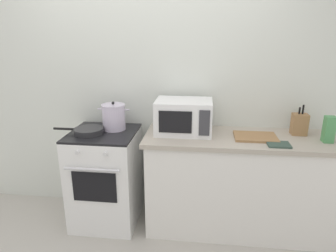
{
  "coord_description": "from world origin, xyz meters",
  "views": [
    {
      "loc": [
        0.55,
        -1.9,
        1.8
      ],
      "look_at": [
        0.25,
        0.6,
        1.0
      ],
      "focal_mm": 31.87,
      "sensor_mm": 36.0,
      "label": 1
    }
  ],
  "objects_px": {
    "stock_pot": "(114,117)",
    "microwave": "(184,117)",
    "frying_pan": "(88,131)",
    "pasta_box": "(329,129)",
    "oven_mitt": "(279,144)",
    "stove": "(106,177)",
    "cutting_board": "(255,137)",
    "knife_block": "(299,124)"
  },
  "relations": [
    {
      "from": "stock_pot",
      "to": "microwave",
      "type": "relative_size",
      "value": 0.6
    },
    {
      "from": "stock_pot",
      "to": "microwave",
      "type": "bearing_deg",
      "value": -1.3
    },
    {
      "from": "frying_pan",
      "to": "pasta_box",
      "type": "xyz_separation_m",
      "value": [
        2.06,
        0.03,
        0.08
      ]
    },
    {
      "from": "oven_mitt",
      "to": "stock_pot",
      "type": "bearing_deg",
      "value": 170.04
    },
    {
      "from": "stock_pot",
      "to": "pasta_box",
      "type": "distance_m",
      "value": 1.86
    },
    {
      "from": "stove",
      "to": "cutting_board",
      "type": "distance_m",
      "value": 1.44
    },
    {
      "from": "stock_pot",
      "to": "oven_mitt",
      "type": "height_order",
      "value": "stock_pot"
    },
    {
      "from": "frying_pan",
      "to": "pasta_box",
      "type": "distance_m",
      "value": 2.06
    },
    {
      "from": "stove",
      "to": "knife_block",
      "type": "xyz_separation_m",
      "value": [
        1.76,
        0.14,
        0.56
      ]
    },
    {
      "from": "stove",
      "to": "frying_pan",
      "type": "distance_m",
      "value": 0.5
    },
    {
      "from": "stock_pot",
      "to": "pasta_box",
      "type": "bearing_deg",
      "value": -3.78
    },
    {
      "from": "stock_pot",
      "to": "frying_pan",
      "type": "bearing_deg",
      "value": -143.33
    },
    {
      "from": "stock_pot",
      "to": "oven_mitt",
      "type": "relative_size",
      "value": 1.68
    },
    {
      "from": "frying_pan",
      "to": "cutting_board",
      "type": "height_order",
      "value": "frying_pan"
    },
    {
      "from": "stove",
      "to": "cutting_board",
      "type": "height_order",
      "value": "cutting_board"
    },
    {
      "from": "cutting_board",
      "to": "frying_pan",
      "type": "bearing_deg",
      "value": -177.85
    },
    {
      "from": "frying_pan",
      "to": "oven_mitt",
      "type": "height_order",
      "value": "frying_pan"
    },
    {
      "from": "stock_pot",
      "to": "microwave",
      "type": "height_order",
      "value": "microwave"
    },
    {
      "from": "stove",
      "to": "frying_pan",
      "type": "xyz_separation_m",
      "value": [
        -0.12,
        -0.05,
        0.48
      ]
    },
    {
      "from": "pasta_box",
      "to": "oven_mitt",
      "type": "height_order",
      "value": "pasta_box"
    },
    {
      "from": "cutting_board",
      "to": "knife_block",
      "type": "height_order",
      "value": "knife_block"
    },
    {
      "from": "stock_pot",
      "to": "cutting_board",
      "type": "bearing_deg",
      "value": -4.14
    },
    {
      "from": "knife_block",
      "to": "oven_mitt",
      "type": "xyz_separation_m",
      "value": [
        -0.24,
        -0.3,
        -0.09
      ]
    },
    {
      "from": "stock_pot",
      "to": "pasta_box",
      "type": "relative_size",
      "value": 1.37
    },
    {
      "from": "microwave",
      "to": "pasta_box",
      "type": "xyz_separation_m",
      "value": [
        1.21,
        -0.11,
        -0.04
      ]
    },
    {
      "from": "pasta_box",
      "to": "microwave",
      "type": "bearing_deg",
      "value": 174.88
    },
    {
      "from": "stove",
      "to": "knife_block",
      "type": "relative_size",
      "value": 3.39
    },
    {
      "from": "knife_block",
      "to": "pasta_box",
      "type": "xyz_separation_m",
      "value": [
        0.18,
        -0.17,
        0.01
      ]
    },
    {
      "from": "frying_pan",
      "to": "cutting_board",
      "type": "xyz_separation_m",
      "value": [
        1.48,
        0.06,
        -0.02
      ]
    },
    {
      "from": "stock_pot",
      "to": "cutting_board",
      "type": "height_order",
      "value": "stock_pot"
    },
    {
      "from": "microwave",
      "to": "cutting_board",
      "type": "relative_size",
      "value": 1.39
    },
    {
      "from": "stove",
      "to": "stock_pot",
      "type": "distance_m",
      "value": 0.59
    },
    {
      "from": "oven_mitt",
      "to": "frying_pan",
      "type": "bearing_deg",
      "value": 176.36
    },
    {
      "from": "stove",
      "to": "cutting_board",
      "type": "xyz_separation_m",
      "value": [
        1.37,
        0.0,
        0.47
      ]
    },
    {
      "from": "pasta_box",
      "to": "stock_pot",
      "type": "bearing_deg",
      "value": 176.22
    },
    {
      "from": "frying_pan",
      "to": "pasta_box",
      "type": "height_order",
      "value": "pasta_box"
    },
    {
      "from": "microwave",
      "to": "cutting_board",
      "type": "xyz_separation_m",
      "value": [
        0.63,
        -0.08,
        -0.14
      ]
    },
    {
      "from": "microwave",
      "to": "cutting_board",
      "type": "bearing_deg",
      "value": -7.07
    },
    {
      "from": "oven_mitt",
      "to": "pasta_box",
      "type": "bearing_deg",
      "value": 17.22
    },
    {
      "from": "stock_pot",
      "to": "pasta_box",
      "type": "xyz_separation_m",
      "value": [
        1.86,
        -0.12,
        -0.01
      ]
    },
    {
      "from": "stove",
      "to": "pasta_box",
      "type": "height_order",
      "value": "pasta_box"
    },
    {
      "from": "stove",
      "to": "cutting_board",
      "type": "relative_size",
      "value": 2.56
    }
  ]
}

